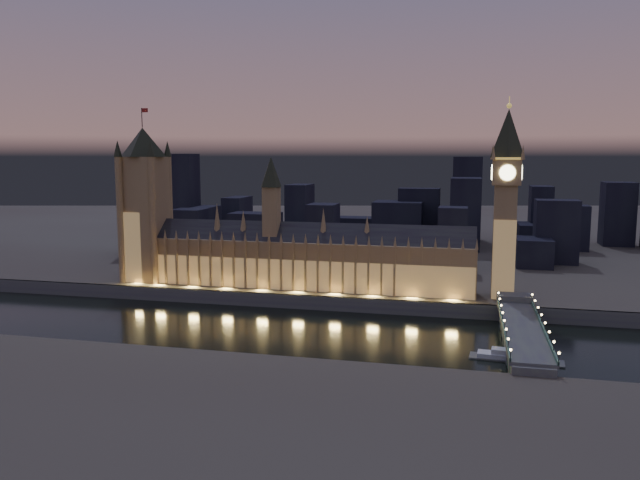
% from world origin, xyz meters
% --- Properties ---
extents(ground_plane, '(2000.00, 2000.00, 0.00)m').
position_xyz_m(ground_plane, '(0.00, 0.00, 0.00)').
color(ground_plane, black).
rests_on(ground_plane, ground).
extents(north_bank, '(2000.00, 960.00, 8.00)m').
position_xyz_m(north_bank, '(0.00, 520.00, 4.00)').
color(north_bank, '#42362B').
rests_on(north_bank, ground).
extents(embankment_wall, '(2000.00, 2.50, 8.00)m').
position_xyz_m(embankment_wall, '(0.00, 41.00, 4.00)').
color(embankment_wall, '#464550').
rests_on(embankment_wall, ground).
extents(palace_of_westminster, '(202.00, 22.34, 78.00)m').
position_xyz_m(palace_of_westminster, '(-7.50, 61.74, 26.37)').
color(palace_of_westminster, '#98774D').
rests_on(palace_of_westminster, north_bank).
extents(victoria_tower, '(31.68, 31.68, 107.90)m').
position_xyz_m(victoria_tower, '(-110.00, 61.91, 61.24)').
color(victoria_tower, '#98774D').
rests_on(victoria_tower, north_bank).
extents(elizabeth_tower, '(18.00, 18.00, 110.14)m').
position_xyz_m(elizabeth_tower, '(108.00, 61.92, 69.44)').
color(elizabeth_tower, '#98774D').
rests_on(elizabeth_tower, north_bank).
extents(westminster_bridge, '(17.94, 113.00, 15.90)m').
position_xyz_m(westminster_bridge, '(113.52, -3.45, 5.99)').
color(westminster_bridge, '#464550').
rests_on(westminster_bridge, ground).
extents(river_boat, '(39.38, 12.50, 4.50)m').
position_xyz_m(river_boat, '(109.95, -25.31, 1.56)').
color(river_boat, '#464550').
rests_on(river_boat, ground).
extents(city_backdrop, '(489.03, 215.63, 80.90)m').
position_xyz_m(city_backdrop, '(36.21, 246.90, 31.37)').
color(city_backdrop, black).
rests_on(city_backdrop, north_bank).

